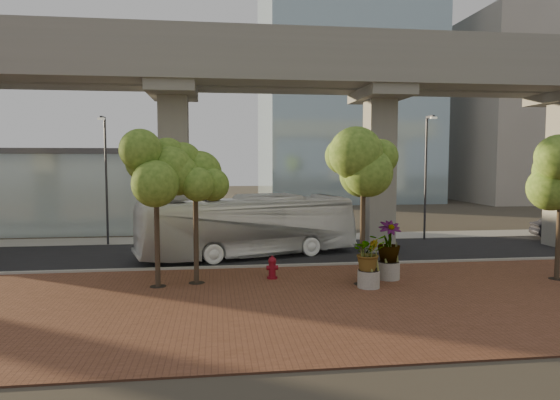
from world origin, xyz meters
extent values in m
plane|color=#3A342A|center=(0.00, 0.00, 0.00)|extent=(160.00, 160.00, 0.00)
cube|color=brown|center=(0.00, -8.00, 0.03)|extent=(70.00, 13.00, 0.06)
cube|color=black|center=(0.00, 2.00, 0.02)|extent=(90.00, 8.00, 0.04)
cube|color=#9D9A92|center=(0.00, -2.00, 0.08)|extent=(70.00, 0.25, 0.16)
cube|color=#9D9A92|center=(0.00, 7.50, 0.03)|extent=(90.00, 3.00, 0.06)
cube|color=gray|center=(0.00, 0.40, 10.50)|extent=(72.00, 2.40, 1.80)
cube|color=gray|center=(0.00, 3.60, 10.50)|extent=(72.00, 2.40, 1.80)
cube|color=gray|center=(0.00, -0.70, 11.90)|extent=(72.00, 0.12, 1.00)
cube|color=gray|center=(0.00, 4.70, 11.90)|extent=(72.00, 0.12, 1.00)
cube|color=silver|center=(-20.00, 16.00, 3.00)|extent=(22.00, 12.00, 6.00)
cube|color=#45464A|center=(-20.00, 16.00, 6.10)|extent=(23.00, 13.00, 0.40)
cube|color=#A9A298|center=(38.00, 36.00, 12.00)|extent=(18.00, 16.00, 24.00)
imported|color=white|center=(-1.89, 0.98, 1.73)|extent=(12.72, 6.18, 3.45)
cylinder|color=maroon|center=(-1.17, -4.52, 0.11)|extent=(0.48, 0.48, 0.11)
cylinder|color=maroon|center=(-1.17, -4.52, 0.50)|extent=(0.32, 0.32, 0.77)
sphere|color=maroon|center=(-1.17, -4.52, 0.88)|extent=(0.37, 0.37, 0.37)
cylinder|color=maroon|center=(-1.17, -4.52, 1.05)|extent=(0.11, 0.11, 0.13)
cylinder|color=maroon|center=(-1.17, -4.52, 0.56)|extent=(0.53, 0.21, 0.21)
cylinder|color=#A9A399|center=(2.69, -6.64, 0.43)|extent=(0.94, 0.94, 0.73)
imported|color=#385D18|center=(2.69, -6.64, 1.57)|extent=(2.09, 2.09, 1.57)
cylinder|color=#AEA69E|center=(4.05, -5.28, 0.45)|extent=(1.01, 1.01, 0.79)
imported|color=#385D18|center=(4.05, -5.28, 1.77)|extent=(2.47, 2.47, 1.85)
cylinder|color=gray|center=(3.00, -5.84, 0.37)|extent=(0.80, 0.80, 0.63)
imported|color=#385D18|center=(3.00, -5.84, 1.36)|extent=(1.79, 1.79, 1.34)
cylinder|color=#473628|center=(-6.18, -5.33, 2.03)|extent=(0.22, 0.22, 3.93)
cylinder|color=black|center=(-6.18, -5.33, 0.07)|extent=(0.70, 0.70, 0.01)
cylinder|color=#473628|center=(-4.57, -4.91, 1.94)|extent=(0.22, 0.22, 3.76)
cylinder|color=black|center=(-4.57, -4.91, 0.07)|extent=(0.70, 0.70, 0.01)
cylinder|color=#473628|center=(2.59, -6.04, 2.00)|extent=(0.22, 0.22, 3.89)
cylinder|color=black|center=(2.59, -6.04, 0.07)|extent=(0.70, 0.70, 0.01)
cylinder|color=#473628|center=(11.64, -6.27, 1.86)|extent=(0.22, 0.22, 3.60)
cylinder|color=black|center=(11.64, -6.27, 0.07)|extent=(0.70, 0.70, 0.01)
cylinder|color=#2F2F34|center=(-10.60, 6.12, 4.06)|extent=(0.14, 0.14, 8.04)
cube|color=#2F2F34|center=(-10.60, 5.61, 8.08)|extent=(0.15, 1.00, 0.15)
cube|color=silver|center=(-10.60, 5.11, 7.98)|extent=(0.40, 0.20, 0.12)
cylinder|color=#2B2B30|center=(10.47, 5.56, 4.18)|extent=(0.14, 0.14, 8.27)
cube|color=#2B2B30|center=(10.47, 5.04, 8.31)|extent=(0.16, 1.03, 0.16)
cube|color=silver|center=(10.47, 4.52, 8.21)|extent=(0.41, 0.21, 0.12)
camera|label=1|loc=(-3.69, -26.75, 5.43)|focal=32.00mm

